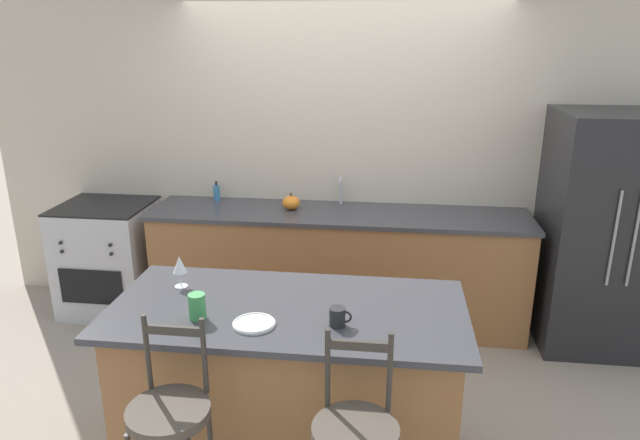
% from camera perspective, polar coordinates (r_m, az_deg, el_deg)
% --- Properties ---
extents(ground_plane, '(18.00, 18.00, 0.00)m').
position_cam_1_polar(ground_plane, '(4.50, 1.29, -12.02)').
color(ground_plane, gray).
extents(wall_back, '(6.00, 0.07, 2.70)m').
position_cam_1_polar(wall_back, '(4.68, 2.29, 6.89)').
color(wall_back, beige).
rests_on(wall_back, ground_plane).
extents(back_counter, '(2.97, 0.68, 0.94)m').
position_cam_1_polar(back_counter, '(4.63, 1.81, -4.65)').
color(back_counter, '#936038').
rests_on(back_counter, ground_plane).
extents(sink_faucet, '(0.02, 0.13, 0.22)m').
position_cam_1_polar(sink_faucet, '(4.62, 2.12, 3.23)').
color(sink_faucet, '#ADAFB5').
rests_on(sink_faucet, back_counter).
extents(kitchen_island, '(1.83, 0.88, 0.93)m').
position_cam_1_polar(kitchen_island, '(3.19, -3.13, -16.11)').
color(kitchen_island, '#936038').
rests_on(kitchen_island, ground_plane).
extents(refrigerator, '(0.80, 0.79, 1.76)m').
position_cam_1_polar(refrigerator, '(4.66, 26.35, -1.08)').
color(refrigerator, '#232326').
rests_on(refrigerator, ground_plane).
extents(oven_range, '(0.73, 0.69, 0.93)m').
position_cam_1_polar(oven_range, '(5.14, -20.28, -3.52)').
color(oven_range, '#B7B7BC').
rests_on(oven_range, ground_plane).
extents(bar_stool_near, '(0.36, 0.36, 1.13)m').
position_cam_1_polar(bar_stool_near, '(2.70, -14.62, -20.16)').
color(bar_stool_near, '#332D28').
rests_on(bar_stool_near, ground_plane).
extents(dinner_plate, '(0.21, 0.21, 0.02)m').
position_cam_1_polar(dinner_plate, '(2.79, -6.61, -10.23)').
color(dinner_plate, white).
rests_on(dinner_plate, kitchen_island).
extents(wine_glass, '(0.08, 0.08, 0.18)m').
position_cam_1_polar(wine_glass, '(3.21, -13.86, -4.42)').
color(wine_glass, white).
rests_on(wine_glass, kitchen_island).
extents(coffee_mug, '(0.11, 0.08, 0.09)m').
position_cam_1_polar(coffee_mug, '(2.76, 1.80, -9.64)').
color(coffee_mug, '#232326').
rests_on(coffee_mug, kitchen_island).
extents(tumbler_cup, '(0.08, 0.08, 0.13)m').
position_cam_1_polar(tumbler_cup, '(2.87, -12.18, -8.45)').
color(tumbler_cup, '#3D934C').
rests_on(tumbler_cup, kitchen_island).
extents(pumpkin_decoration, '(0.14, 0.14, 0.13)m').
position_cam_1_polar(pumpkin_decoration, '(4.51, -2.91, 1.75)').
color(pumpkin_decoration, orange).
rests_on(pumpkin_decoration, back_counter).
extents(soap_bottle, '(0.05, 0.05, 0.16)m').
position_cam_1_polar(soap_bottle, '(4.82, -10.29, 2.72)').
color(soap_bottle, teal).
rests_on(soap_bottle, back_counter).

